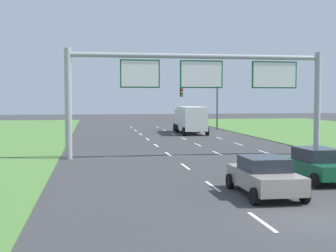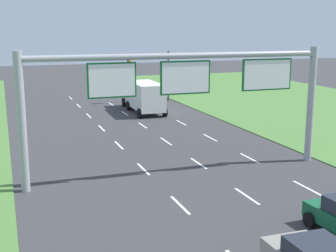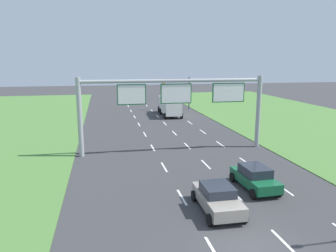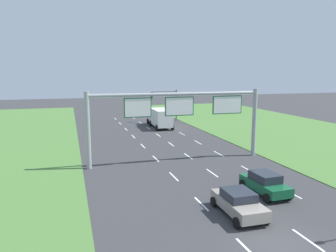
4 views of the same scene
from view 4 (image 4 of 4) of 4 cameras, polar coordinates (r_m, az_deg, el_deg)
name	(u,v)px [view 4 (image 4 of 4)]	position (r m, az deg, el deg)	size (l,w,h in m)	color
ground_plane	(279,245)	(18.55, 18.74, -19.02)	(200.00, 200.00, 0.00)	#38383A
lane_dashes_inner_left	(164,167)	(30.51, -0.71, -7.11)	(0.14, 68.40, 0.01)	white
lane_dashes_inner_right	(199,164)	(31.62, 5.43, -6.56)	(0.14, 68.40, 0.01)	white
lane_dashes_slip	(232,161)	(33.06, 11.09, -5.98)	(0.14, 68.40, 0.01)	white
car_near_red	(239,203)	(21.01, 12.20, -12.90)	(2.16, 4.27, 1.52)	gray
car_lead_silver	(265,183)	(24.86, 16.52, -9.48)	(2.14, 4.20, 1.55)	#145633
box_truck	(160,117)	(51.83, -1.47, 1.59)	(2.84, 8.03, 2.94)	silver
sign_gantry	(180,111)	(31.39, 2.10, 2.55)	(17.24, 0.44, 7.00)	#9EA0A5
traffic_light_mast	(166,100)	(57.67, -0.38, 4.62)	(4.76, 0.49, 5.60)	#47494F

